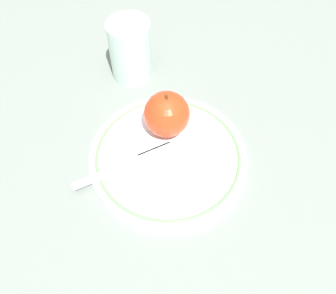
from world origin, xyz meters
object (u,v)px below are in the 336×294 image
apple_red_whole (170,113)px  fork (122,167)px  plate (168,156)px  drinking_glass (130,50)px

apple_red_whole → fork: size_ratio=0.49×
plate → fork: size_ratio=1.49×
drinking_glass → plate: bearing=178.9°
apple_red_whole → fork: (-0.05, 0.10, -0.04)m
apple_red_whole → plate: bearing=156.9°
fork → drinking_glass: size_ratio=1.51×
apple_red_whole → drinking_glass: bearing=6.1°
apple_red_whole → drinking_glass: drinking_glass is taller
apple_red_whole → fork: bearing=116.3°
plate → drinking_glass: 0.21m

